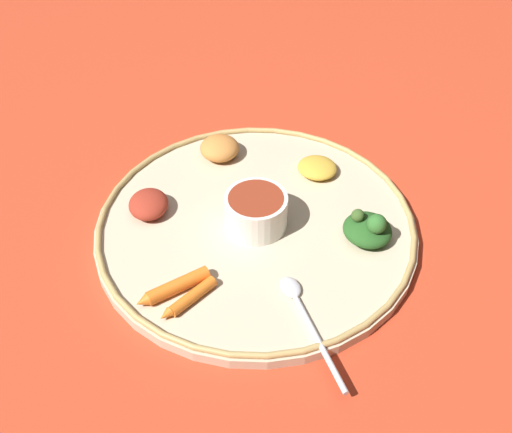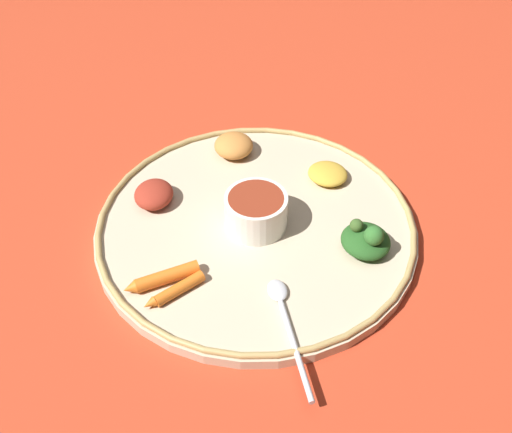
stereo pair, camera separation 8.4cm
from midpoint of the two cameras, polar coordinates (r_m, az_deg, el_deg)
ground_plane at (r=0.86m, az=2.79°, el=-1.57°), size 2.40×2.40×0.00m
platter at (r=0.86m, az=2.81°, el=-1.22°), size 0.43×0.43×0.02m
platter_rim at (r=0.85m, az=2.83°, el=-0.72°), size 0.43×0.43×0.01m
center_bowl at (r=0.83m, az=2.89°, el=0.41°), size 0.08×0.08×0.05m
spoon at (r=0.75m, az=5.94°, el=-9.17°), size 0.12×0.14×0.01m
greens_pile at (r=0.83m, az=12.79°, el=-2.20°), size 0.08×0.08×0.05m
carrot_near_spoon at (r=0.78m, az=-5.39°, el=-5.70°), size 0.09×0.06×0.02m
carrot_outer at (r=0.77m, az=-4.31°, el=-6.80°), size 0.08×0.03×0.01m
mound_lentil_yellow at (r=0.93m, az=9.08°, el=3.71°), size 0.06×0.07×0.02m
mound_squash at (r=0.96m, az=0.50°, el=6.31°), size 0.08×0.08×0.03m
mound_beet at (r=0.88m, az=-6.51°, el=1.87°), size 0.08×0.08×0.03m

